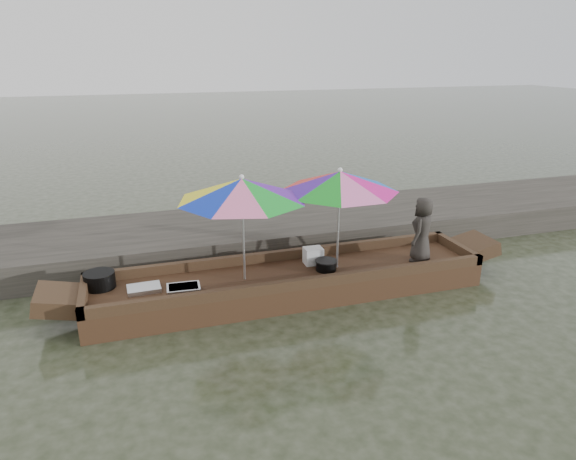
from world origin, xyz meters
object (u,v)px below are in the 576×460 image
object	(u,v)px
supply_bag	(313,256)
boat_hull	(290,284)
vendor	(422,230)
umbrella_bow	(243,229)
tray_crayfish	(184,289)
tray_scallop	(144,288)
cooking_pot	(100,280)
umbrella_stern	(339,219)
charcoal_grill	(326,266)

from	to	relation	value
supply_bag	boat_hull	bearing A→B (deg)	-152.08
supply_bag	vendor	bearing A→B (deg)	-13.52
boat_hull	umbrella_bow	distance (m)	1.17
tray_crayfish	vendor	distance (m)	3.72
tray_crayfish	supply_bag	distance (m)	2.08
umbrella_bow	tray_scallop	bearing A→B (deg)	177.92
cooking_pot	umbrella_bow	bearing A→B (deg)	-9.55
vendor	tray_scallop	bearing A→B (deg)	-45.42
umbrella_stern	tray_scallop	bearing A→B (deg)	178.97
boat_hull	tray_scallop	distance (m)	2.12
charcoal_grill	umbrella_bow	world-z (taller)	umbrella_bow
cooking_pot	umbrella_bow	size ratio (longest dim) A/B	0.24
cooking_pot	charcoal_grill	distance (m)	3.27
tray_crayfish	charcoal_grill	bearing A→B (deg)	3.09
tray_crayfish	supply_bag	world-z (taller)	supply_bag
boat_hull	tray_crayfish	bearing A→B (deg)	-173.99
boat_hull	umbrella_stern	world-z (taller)	umbrella_stern
tray_scallop	vendor	bearing A→B (deg)	-2.81
tray_crayfish	tray_scallop	size ratio (longest dim) A/B	1.00
charcoal_grill	umbrella_stern	bearing A→B (deg)	14.29
cooking_pot	charcoal_grill	xyz separation A→B (m)	(3.24, -0.39, -0.04)
cooking_pot	vendor	bearing A→B (deg)	-5.86
vendor	umbrella_stern	size ratio (longest dim) A/B	0.60
cooking_pot	tray_scallop	bearing A→B (deg)	-26.11
boat_hull	cooking_pot	bearing A→B (deg)	172.88
tray_scallop	vendor	size ratio (longest dim) A/B	0.43
tray_scallop	umbrella_bow	world-z (taller)	umbrella_bow
tray_crayfish	umbrella_stern	xyz separation A→B (m)	(2.34, 0.17, 0.73)
tray_scallop	charcoal_grill	bearing A→B (deg)	-2.22
charcoal_grill	umbrella_bow	xyz separation A→B (m)	(-1.25, 0.05, 0.70)
tray_scallop	umbrella_bow	bearing A→B (deg)	-2.08
cooking_pot	charcoal_grill	bearing A→B (deg)	-6.82
boat_hull	supply_bag	xyz separation A→B (m)	(0.45, 0.24, 0.30)
tray_scallop	umbrella_stern	size ratio (longest dim) A/B	0.26
supply_bag	umbrella_stern	size ratio (longest dim) A/B	0.16
tray_crayfish	tray_scallop	bearing A→B (deg)	157.16
tray_scallop	charcoal_grill	xyz separation A→B (m)	(2.66, -0.10, 0.04)
boat_hull	cooking_pot	distance (m)	2.72
charcoal_grill	tray_crayfish	bearing A→B (deg)	-176.91
tray_scallop	umbrella_bow	distance (m)	1.60
umbrella_bow	umbrella_stern	size ratio (longest dim) A/B	1.05
umbrella_bow	umbrella_stern	xyz separation A→B (m)	(1.45, 0.00, 0.00)
tray_crayfish	charcoal_grill	size ratio (longest dim) A/B	1.45
tray_scallop	charcoal_grill	size ratio (longest dim) A/B	1.45
cooking_pot	supply_bag	bearing A→B (deg)	-1.74
umbrella_stern	vendor	bearing A→B (deg)	-6.59
tray_scallop	umbrella_stern	xyz separation A→B (m)	(2.86, -0.05, 0.74)
boat_hull	umbrella_bow	xyz separation A→B (m)	(-0.69, 0.00, 0.95)
tray_crayfish	cooking_pot	bearing A→B (deg)	155.41
boat_hull	charcoal_grill	bearing A→B (deg)	-5.32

